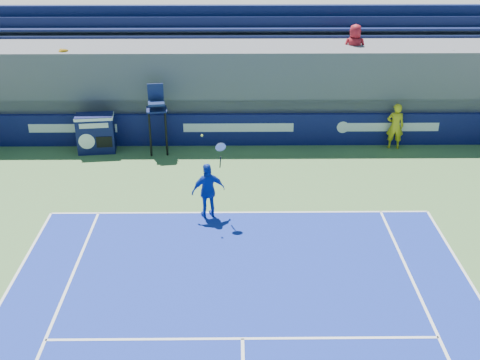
{
  "coord_description": "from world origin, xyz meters",
  "views": [
    {
      "loc": [
        -0.15,
        -3.47,
        8.44
      ],
      "look_at": [
        0.0,
        11.5,
        1.25
      ],
      "focal_mm": 45.0,
      "sensor_mm": 36.0,
      "label": 1
    }
  ],
  "objects_px": {
    "match_clock": "(96,132)",
    "umpire_chair": "(157,112)",
    "tennis_player": "(208,190)",
    "ball_person": "(395,126)"
  },
  "relations": [
    {
      "from": "ball_person",
      "to": "umpire_chair",
      "type": "bearing_deg",
      "value": 8.34
    },
    {
      "from": "match_clock",
      "to": "umpire_chair",
      "type": "xyz_separation_m",
      "value": [
        2.22,
        -0.1,
        0.79
      ]
    },
    {
      "from": "match_clock",
      "to": "tennis_player",
      "type": "distance_m",
      "value": 6.39
    },
    {
      "from": "match_clock",
      "to": "tennis_player",
      "type": "height_order",
      "value": "tennis_player"
    },
    {
      "from": "ball_person",
      "to": "umpire_chair",
      "type": "height_order",
      "value": "umpire_chair"
    },
    {
      "from": "match_clock",
      "to": "tennis_player",
      "type": "bearing_deg",
      "value": -49.17
    },
    {
      "from": "match_clock",
      "to": "umpire_chair",
      "type": "relative_size",
      "value": 0.56
    },
    {
      "from": "match_clock",
      "to": "tennis_player",
      "type": "relative_size",
      "value": 0.54
    },
    {
      "from": "match_clock",
      "to": "umpire_chair",
      "type": "height_order",
      "value": "umpire_chair"
    },
    {
      "from": "umpire_chair",
      "to": "tennis_player",
      "type": "relative_size",
      "value": 0.96
    }
  ]
}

